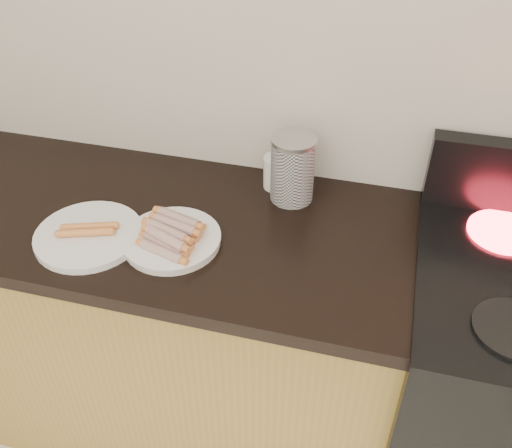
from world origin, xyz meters
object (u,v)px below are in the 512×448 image
(main_plate, at_px, (172,241))
(mug, at_px, (277,172))
(side_plate, at_px, (89,236))
(canister, at_px, (293,169))

(main_plate, distance_m, mug, 0.38)
(side_plate, xyz_separation_m, mug, (0.42, 0.36, 0.04))
(mug, bearing_deg, side_plate, -139.45)
(main_plate, height_order, canister, canister)
(canister, relative_size, mug, 1.99)
(main_plate, bearing_deg, side_plate, -170.09)
(main_plate, height_order, side_plate, side_plate)
(main_plate, relative_size, canister, 1.29)
(side_plate, bearing_deg, main_plate, 9.91)
(side_plate, distance_m, mug, 0.55)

